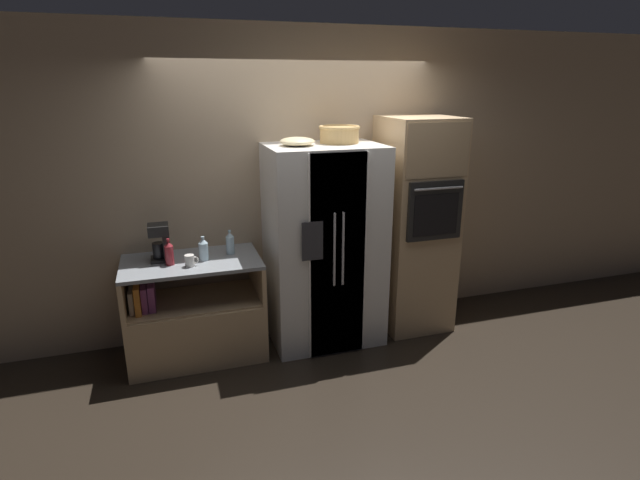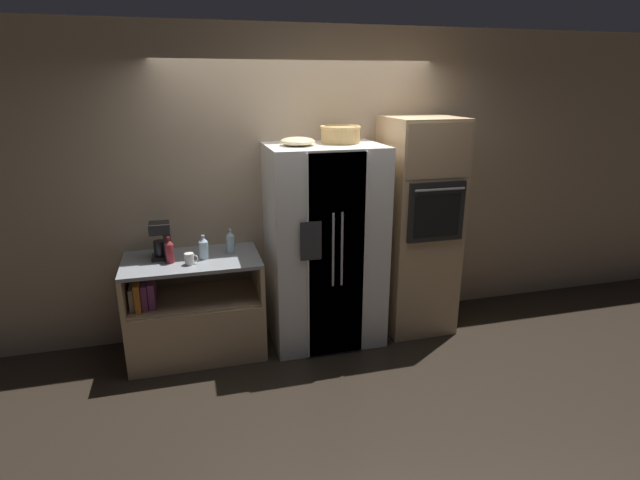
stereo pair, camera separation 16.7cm
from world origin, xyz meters
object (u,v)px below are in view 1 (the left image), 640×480
object	(u,v)px
wall_oven	(415,225)
fruit_bowl	(297,141)
wicker_basket	(339,134)
coffee_maker	(162,241)
mug	(190,261)
refrigerator	(324,246)
bottle_short	(203,249)
bottle_tall	(169,253)
bottle_wide	(230,243)

from	to	relation	value
wall_oven	fruit_bowl	distance (m)	1.42
wicker_basket	coffee_maker	size ratio (longest dim) A/B	1.14
fruit_bowl	mug	size ratio (longest dim) A/B	2.64
refrigerator	wall_oven	distance (m)	0.92
bottle_short	bottle_tall	bearing A→B (deg)	-174.33
coffee_maker	bottle_tall	bearing A→B (deg)	-68.37
bottle_wide	wall_oven	bearing A→B (deg)	-2.47
refrigerator	wall_oven	xyz separation A→B (m)	(0.92, 0.03, 0.11)
bottle_wide	mug	xyz separation A→B (m)	(-0.36, -0.21, -0.05)
wall_oven	bottle_tall	xyz separation A→B (m)	(-2.26, -0.05, -0.03)
refrigerator	wall_oven	world-z (taller)	wall_oven
bottle_wide	refrigerator	bearing A→B (deg)	-7.16
fruit_bowl	mug	bearing A→B (deg)	-172.76
fruit_bowl	coffee_maker	size ratio (longest dim) A/B	0.94
refrigerator	bottle_wide	world-z (taller)	refrigerator
fruit_bowl	bottle_tall	distance (m)	1.40
wall_oven	bottle_short	size ratio (longest dim) A/B	9.78
refrigerator	wall_oven	bearing A→B (deg)	1.80
wicker_basket	mug	bearing A→B (deg)	-171.59
wicker_basket	bottle_short	xyz separation A→B (m)	(-1.23, -0.08, -0.91)
wall_oven	fruit_bowl	xyz separation A→B (m)	(-1.15, -0.02, 0.83)
wicker_basket	bottle_wide	bearing A→B (deg)	179.19
fruit_bowl	wall_oven	bearing A→B (deg)	0.87
refrigerator	fruit_bowl	bearing A→B (deg)	177.26
mug	coffee_maker	size ratio (longest dim) A/B	0.36
mug	coffee_maker	xyz separation A→B (m)	(-0.21, 0.22, 0.12)
wicker_basket	coffee_maker	distance (m)	1.76
refrigerator	bottle_tall	xyz separation A→B (m)	(-1.34, -0.02, 0.08)
coffee_maker	fruit_bowl	bearing A→B (deg)	-4.93
bottle_short	mug	bearing A→B (deg)	-135.74
wall_oven	refrigerator	bearing A→B (deg)	-178.20
mug	bottle_tall	bearing A→B (deg)	149.81
wicker_basket	wall_oven	bearing A→B (deg)	-4.64
wall_oven	bottle_short	distance (m)	1.98
bottle_tall	wall_oven	bearing A→B (deg)	1.21
wall_oven	fruit_bowl	size ratio (longest dim) A/B	6.87
mug	bottle_short	bearing A→B (deg)	44.26
mug	coffee_maker	world-z (taller)	coffee_maker
bottle_wide	coffee_maker	size ratio (longest dim) A/B	0.69
bottle_short	bottle_wide	xyz separation A→B (m)	(0.24, 0.10, 0.00)
fruit_bowl	mug	distance (m)	1.32
wall_oven	bottle_tall	size ratio (longest dim) A/B	9.08
bottle_tall	mug	bearing A→B (deg)	-30.19
refrigerator	bottle_wide	distance (m)	0.84
refrigerator	coffee_maker	xyz separation A→B (m)	(-1.39, 0.11, 0.15)
wall_oven	coffee_maker	bearing A→B (deg)	177.96
wall_oven	mug	size ratio (longest dim) A/B	18.14
coffee_maker	refrigerator	bearing A→B (deg)	-4.56
wall_oven	wicker_basket	world-z (taller)	wall_oven
refrigerator	coffee_maker	distance (m)	1.40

